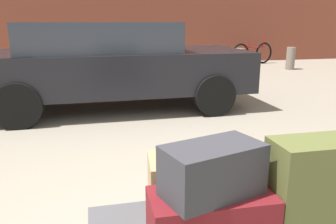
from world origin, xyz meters
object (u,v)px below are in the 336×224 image
(duffel_bag_charcoal_topmost_pile, at_px, (213,170))
(bollard_kerb_mid, at_px, (240,60))
(suitcase_olive_rear_left, at_px, (312,195))
(bollard_kerb_near, at_px, (190,61))
(bollard_kerb_far, at_px, (291,58))
(duffel_bag_tan_rear_right, at_px, (207,186))
(parked_car, at_px, (112,63))
(bicycle_leaning, at_px, (252,53))

(duffel_bag_charcoal_topmost_pile, bearing_deg, bollard_kerb_mid, 48.06)
(suitcase_olive_rear_left, relative_size, bollard_kerb_near, 0.84)
(bollard_kerb_near, bearing_deg, bollard_kerb_far, 0.00)
(suitcase_olive_rear_left, height_order, bollard_kerb_mid, suitcase_olive_rear_left)
(duffel_bag_tan_rear_right, relative_size, suitcase_olive_rear_left, 1.18)
(suitcase_olive_rear_left, bearing_deg, parked_car, 98.97)
(parked_car, bearing_deg, bollard_kerb_near, 56.11)
(duffel_bag_tan_rear_right, xyz_separation_m, bicycle_leaning, (4.78, 9.03, -0.15))
(bollard_kerb_near, bearing_deg, duffel_bag_tan_rear_right, -105.77)
(duffel_bag_tan_rear_right, bearing_deg, parked_car, 99.57)
(duffel_bag_charcoal_topmost_pile, xyz_separation_m, bicycle_leaning, (4.89, 9.40, -0.42))
(parked_car, bearing_deg, suitcase_olive_rear_left, -81.76)
(suitcase_olive_rear_left, distance_m, bollard_kerb_mid, 8.65)
(bollard_kerb_far, bearing_deg, bollard_kerb_mid, 180.00)
(bollard_kerb_near, relative_size, bollard_kerb_far, 1.00)
(bicycle_leaning, bearing_deg, bollard_kerb_mid, -127.72)
(duffel_bag_tan_rear_right, bearing_deg, duffel_bag_charcoal_topmost_pile, -100.73)
(bollard_kerb_far, bearing_deg, suitcase_olive_rear_left, -121.69)
(bollard_kerb_far, bearing_deg, duffel_bag_charcoal_topmost_pile, -124.34)
(duffel_bag_tan_rear_right, bearing_deg, suitcase_olive_rear_left, -39.17)
(duffel_bag_charcoal_topmost_pile, bearing_deg, parked_car, 75.30)
(duffel_bag_charcoal_topmost_pile, bearing_deg, duffel_bag_tan_rear_right, 56.70)
(parked_car, bearing_deg, duffel_bag_charcoal_topmost_pile, -88.18)
(bicycle_leaning, xyz_separation_m, bollard_kerb_near, (-2.64, -1.43, -0.04))
(bicycle_leaning, bearing_deg, duffel_bag_tan_rear_right, -117.91)
(parked_car, distance_m, bollard_kerb_near, 4.32)
(duffel_bag_tan_rear_right, xyz_separation_m, bollard_kerb_mid, (3.68, 7.60, -0.18))
(duffel_bag_charcoal_topmost_pile, height_order, bollard_kerb_near, duffel_bag_charcoal_topmost_pile)
(duffel_bag_charcoal_topmost_pile, distance_m, bollard_kerb_mid, 8.83)
(bicycle_leaning, xyz_separation_m, bollard_kerb_far, (0.55, -1.43, -0.04))
(suitcase_olive_rear_left, relative_size, bollard_kerb_far, 0.84)
(suitcase_olive_rear_left, relative_size, bollard_kerb_mid, 0.84)
(duffel_bag_charcoal_topmost_pile, bearing_deg, bollard_kerb_far, 39.14)
(bollard_kerb_mid, bearing_deg, duffel_bag_charcoal_topmost_pile, -115.42)
(duffel_bag_tan_rear_right, height_order, bicycle_leaning, bicycle_leaning)
(duffel_bag_tan_rear_right, relative_size, bollard_kerb_near, 1.00)
(duffel_bag_tan_rear_right, height_order, bollard_kerb_far, duffel_bag_tan_rear_right)
(parked_car, relative_size, bollard_kerb_mid, 6.44)
(parked_car, height_order, bollard_kerb_mid, parked_car)
(duffel_bag_tan_rear_right, relative_size, bollard_kerb_mid, 1.00)
(bollard_kerb_mid, bearing_deg, bicycle_leaning, 52.28)
(parked_car, height_order, bicycle_leaning, parked_car)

